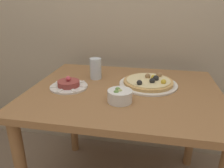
# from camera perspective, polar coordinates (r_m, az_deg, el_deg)

# --- Properties ---
(dining_table) EXTENTS (1.05, 0.84, 0.75)m
(dining_table) POSITION_cam_1_polar(r_m,az_deg,el_deg) (1.27, 3.14, -6.00)
(dining_table) COLOR olive
(dining_table) RESTS_ON ground_plane
(pizza_plate) EXTENTS (0.34, 0.34, 0.06)m
(pizza_plate) POSITION_cam_1_polar(r_m,az_deg,el_deg) (1.30, 9.53, 0.43)
(pizza_plate) COLOR silver
(pizza_plate) RESTS_ON dining_table
(tartare_plate) EXTENTS (0.21, 0.21, 0.07)m
(tartare_plate) POSITION_cam_1_polar(r_m,az_deg,el_deg) (1.26, -11.23, -0.23)
(tartare_plate) COLOR silver
(tartare_plate) RESTS_ON dining_table
(small_bowl) EXTENTS (0.12, 0.12, 0.07)m
(small_bowl) POSITION_cam_1_polar(r_m,az_deg,el_deg) (1.07, 1.79, -3.03)
(small_bowl) COLOR white
(small_bowl) RESTS_ON dining_table
(drinking_glass) EXTENTS (0.07, 0.07, 0.13)m
(drinking_glass) POSITION_cam_1_polar(r_m,az_deg,el_deg) (1.37, -4.30, 4.03)
(drinking_glass) COLOR silver
(drinking_glass) RESTS_ON dining_table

